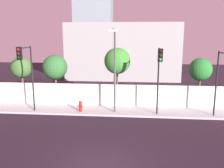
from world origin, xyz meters
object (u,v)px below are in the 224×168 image
at_px(fire_hydrant, 80,106).
at_px(roadside_tree_midright, 117,61).
at_px(roadside_tree_leftmost, 22,68).
at_px(traffic_light_center, 159,68).
at_px(roadside_tree_rightmost, 200,70).
at_px(traffic_light_left, 223,71).
at_px(roadside_tree_midleft, 55,67).
at_px(street_lamp_curbside, 114,64).
at_px(traffic_light_right, 26,65).

bearing_deg(fire_hydrant, roadside_tree_midright, 46.83).
bearing_deg(roadside_tree_leftmost, traffic_light_center, -16.02).
relative_size(roadside_tree_midright, roadside_tree_rightmost, 1.19).
distance_m(traffic_light_left, roadside_tree_leftmost, 16.49).
bearing_deg(traffic_light_left, roadside_tree_midleft, 164.57).
height_order(fire_hydrant, roadside_tree_midright, roadside_tree_midright).
bearing_deg(street_lamp_curbside, roadside_tree_rightmost, 23.46).
bearing_deg(roadside_tree_rightmost, fire_hydrant, -163.58).
relative_size(traffic_light_left, street_lamp_curbside, 0.75).
relative_size(street_lamp_curbside, roadside_tree_midright, 1.28).
height_order(traffic_light_left, roadside_tree_midleft, traffic_light_left).
distance_m(traffic_light_center, roadside_tree_leftmost, 12.27).
distance_m(fire_hydrant, roadside_tree_midright, 5.03).
relative_size(traffic_light_left, roadside_tree_rightmost, 1.15).
height_order(traffic_light_center, street_lamp_curbside, street_lamp_curbside).
xyz_separation_m(traffic_light_center, roadside_tree_midleft, (-8.71, 3.38, -0.55)).
bearing_deg(traffic_light_right, roadside_tree_midright, 30.14).
relative_size(roadside_tree_leftmost, roadside_tree_rightmost, 0.99).
relative_size(traffic_light_center, roadside_tree_leftmost, 1.21).
bearing_deg(street_lamp_curbside, traffic_light_center, -6.34).
height_order(traffic_light_right, fire_hydrant, traffic_light_right).
xyz_separation_m(traffic_light_left, fire_hydrant, (-10.20, 0.75, -3.02)).
relative_size(traffic_light_center, roadside_tree_rightmost, 1.20).
distance_m(traffic_light_center, fire_hydrant, 6.69).
relative_size(street_lamp_curbside, fire_hydrant, 7.29).
distance_m(roadside_tree_leftmost, roadside_tree_midright, 8.58).
xyz_separation_m(roadside_tree_leftmost, roadside_tree_rightmost, (15.53, 0.00, 0.04)).
height_order(roadside_tree_leftmost, roadside_tree_rightmost, roadside_tree_rightmost).
bearing_deg(roadside_tree_leftmost, traffic_light_left, -12.59).
bearing_deg(roadside_tree_midright, roadside_tree_midleft, 180.00).
relative_size(traffic_light_right, roadside_tree_leftmost, 1.23).
height_order(roadside_tree_midleft, roadside_tree_midright, roadside_tree_midright).
bearing_deg(traffic_light_right, traffic_light_left, 0.55).
relative_size(traffic_light_left, roadside_tree_midleft, 1.11).
xyz_separation_m(traffic_light_center, traffic_light_right, (-9.64, -0.35, 0.10)).
xyz_separation_m(traffic_light_right, street_lamp_curbside, (6.43, 0.71, 0.11)).
bearing_deg(traffic_light_center, roadside_tree_midleft, 158.78).
xyz_separation_m(fire_hydrant, roadside_tree_midright, (2.66, 2.84, 3.19)).
bearing_deg(roadside_tree_leftmost, roadside_tree_midright, 0.00).
bearing_deg(roadside_tree_leftmost, roadside_tree_rightmost, 0.00).
bearing_deg(traffic_light_center, traffic_light_left, -2.84).
bearing_deg(street_lamp_curbside, fire_hydrant, 176.10).
xyz_separation_m(traffic_light_center, roadside_tree_leftmost, (-11.78, 3.38, -0.62)).
relative_size(street_lamp_curbside, roadside_tree_rightmost, 1.52).
height_order(traffic_light_right, roadside_tree_midright, traffic_light_right).
relative_size(traffic_light_center, fire_hydrant, 5.73).
relative_size(roadside_tree_midleft, roadside_tree_midright, 0.87).
bearing_deg(street_lamp_curbside, roadside_tree_leftmost, 160.56).
relative_size(roadside_tree_leftmost, roadside_tree_midright, 0.83).
bearing_deg(fire_hydrant, street_lamp_curbside, -3.90).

